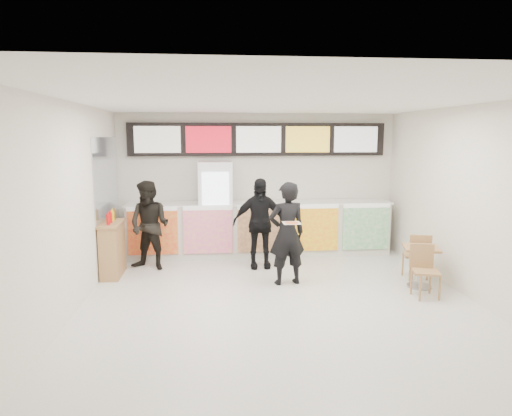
{
  "coord_description": "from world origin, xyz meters",
  "views": [
    {
      "loc": [
        -1.02,
        -6.38,
        2.51
      ],
      "look_at": [
        -0.27,
        1.2,
        1.31
      ],
      "focal_mm": 32.0,
      "sensor_mm": 36.0,
      "label": 1
    }
  ],
  "objects": [
    {
      "name": "floor",
      "position": [
        0.0,
        0.0,
        0.0
      ],
      "size": [
        7.0,
        7.0,
        0.0
      ],
      "primitive_type": "plane",
      "color": "beige",
      "rests_on": "ground"
    },
    {
      "name": "ceiling",
      "position": [
        0.0,
        0.0,
        3.0
      ],
      "size": [
        7.0,
        7.0,
        0.0
      ],
      "primitive_type": "plane",
      "rotation": [
        3.14,
        0.0,
        0.0
      ],
      "color": "white",
      "rests_on": "wall_back"
    },
    {
      "name": "wall_back",
      "position": [
        0.0,
        3.5,
        1.5
      ],
      "size": [
        6.0,
        0.0,
        6.0
      ],
      "primitive_type": "plane",
      "rotation": [
        1.57,
        0.0,
        0.0
      ],
      "color": "silver",
      "rests_on": "floor"
    },
    {
      "name": "wall_left",
      "position": [
        -3.0,
        0.0,
        1.5
      ],
      "size": [
        0.0,
        7.0,
        7.0
      ],
      "primitive_type": "plane",
      "rotation": [
        1.57,
        0.0,
        1.57
      ],
      "color": "silver",
      "rests_on": "floor"
    },
    {
      "name": "wall_right",
      "position": [
        3.0,
        0.0,
        1.5
      ],
      "size": [
        0.0,
        7.0,
        7.0
      ],
      "primitive_type": "plane",
      "rotation": [
        1.57,
        0.0,
        -1.57
      ],
      "color": "silver",
      "rests_on": "floor"
    },
    {
      "name": "service_counter",
      "position": [
        0.0,
        3.09,
        0.57
      ],
      "size": [
        5.56,
        0.77,
        1.14
      ],
      "color": "silver",
      "rests_on": "floor"
    },
    {
      "name": "menu_board",
      "position": [
        0.0,
        3.41,
        2.45
      ],
      "size": [
        5.5,
        0.14,
        0.7
      ],
      "color": "black",
      "rests_on": "wall_back"
    },
    {
      "name": "drinks_fridge",
      "position": [
        -0.93,
        3.11,
        1.0
      ],
      "size": [
        0.7,
        0.67,
        2.0
      ],
      "color": "white",
      "rests_on": "floor"
    },
    {
      "name": "mirror_panel",
      "position": [
        -2.99,
        2.45,
        1.75
      ],
      "size": [
        0.01,
        2.0,
        1.5
      ],
      "primitive_type": "cube",
      "color": "#B2B7BF",
      "rests_on": "wall_left"
    },
    {
      "name": "customer_main",
      "position": [
        0.25,
        1.11,
        0.88
      ],
      "size": [
        0.71,
        0.54,
        1.77
      ],
      "primitive_type": "imported",
      "rotation": [
        0.0,
        0.0,
        3.33
      ],
      "color": "black",
      "rests_on": "floor"
    },
    {
      "name": "customer_left",
      "position": [
        -2.19,
        2.24,
        0.85
      ],
      "size": [
        1.01,
        0.92,
        1.69
      ],
      "primitive_type": "imported",
      "rotation": [
        0.0,
        0.0,
        -0.42
      ],
      "color": "black",
      "rests_on": "floor"
    },
    {
      "name": "customer_mid",
      "position": [
        -0.11,
        2.15,
        0.87
      ],
      "size": [
        1.02,
        0.43,
        1.74
      ],
      "primitive_type": "imported",
      "rotation": [
        0.0,
        0.0,
        -0.0
      ],
      "color": "black",
      "rests_on": "floor"
    },
    {
      "name": "pizza_slice",
      "position": [
        0.25,
        0.66,
        1.16
      ],
      "size": [
        0.36,
        0.36,
        0.02
      ],
      "color": "beige",
      "rests_on": "customer_main"
    },
    {
      "name": "cafe_table",
      "position": [
        2.45,
        0.71,
        0.48
      ],
      "size": [
        0.76,
        1.46,
        0.82
      ],
      "rotation": [
        0.0,
        0.0,
        -0.28
      ],
      "color": "#A9844D",
      "rests_on": "floor"
    },
    {
      "name": "condiment_ledge",
      "position": [
        -2.82,
        1.89,
        0.5
      ],
      "size": [
        0.36,
        0.88,
        1.17
      ],
      "color": "#A9844D",
      "rests_on": "floor"
    }
  ]
}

